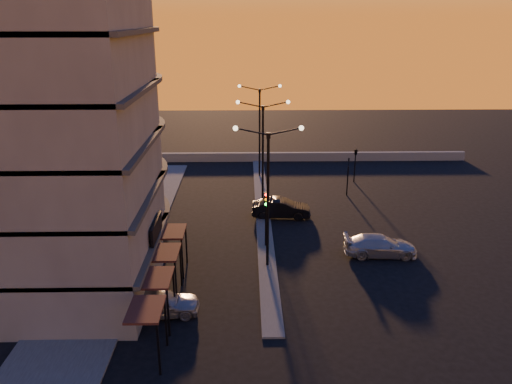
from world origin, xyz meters
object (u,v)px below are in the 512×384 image
at_px(streetlamp_mid, 263,148).
at_px(car_sedan, 281,208).
at_px(car_hatchback, 159,303).
at_px(traffic_light_main, 266,210).
at_px(car_wagon, 380,245).

xyz_separation_m(streetlamp_mid, car_sedan, (1.50, -1.30, -4.80)).
distance_m(streetlamp_mid, car_hatchback, 17.48).
bearing_deg(traffic_light_main, car_sedan, 75.56).
relative_size(streetlamp_mid, traffic_light_main, 2.24).
distance_m(streetlamp_mid, traffic_light_main, 7.62).
xyz_separation_m(car_hatchback, car_wagon, (14.14, 7.13, -0.02)).
relative_size(traffic_light_main, car_sedan, 0.88).
bearing_deg(streetlamp_mid, traffic_light_main, -90.00).
distance_m(car_hatchback, car_sedan, 16.25).
relative_size(car_sedan, car_wagon, 0.96).
relative_size(car_hatchback, car_wagon, 0.88).
bearing_deg(car_hatchback, traffic_light_main, -40.57).
relative_size(traffic_light_main, car_hatchback, 0.96).
relative_size(car_hatchback, car_sedan, 0.92).
height_order(streetlamp_mid, traffic_light_main, streetlamp_mid).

